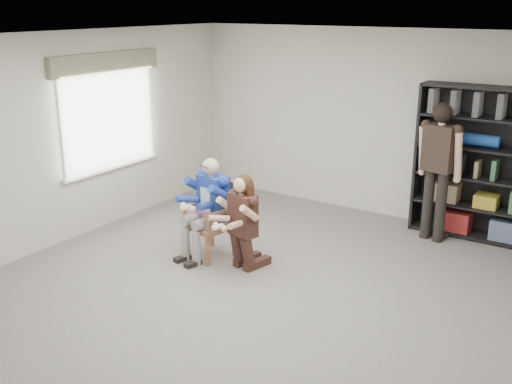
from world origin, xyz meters
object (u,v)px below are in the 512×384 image
Objects in this scene: armchair at (209,219)px; bookshelf at (483,165)px; standing_man at (437,174)px; seated_man at (209,208)px; kneeling_woman at (241,224)px.

bookshelf reaches higher than armchair.
bookshelf is 1.11× the size of standing_man.
armchair is 0.77× the size of seated_man.
seated_man is 0.69× the size of standing_man.
standing_man is at bearing 57.43° from armchair.
armchair is at bearing -124.11° from standing_man.
standing_man is (2.23, 2.13, 0.29)m from seated_man.
kneeling_woman is (0.58, -0.12, 0.10)m from armchair.
seated_man is at bearing 0.00° from armchair.
kneeling_woman is at bearing -128.96° from bookshelf.
standing_man is at bearing 67.49° from kneeling_woman.
armchair is 0.15m from seated_man.
bookshelf is (2.72, 2.52, 0.55)m from armchair.
bookshelf is 0.64m from standing_man.
armchair is 0.84× the size of kneeling_woman.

